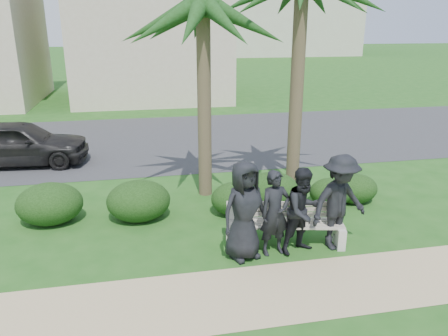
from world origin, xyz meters
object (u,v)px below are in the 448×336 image
Objects in this scene: park_bench at (284,227)px; man_d at (339,202)px; palm_left at (203,8)px; man_c at (303,211)px; car_a at (19,143)px; man_a at (244,211)px; man_b at (275,213)px.

man_d reaches higher than park_bench.
palm_left is (-1.05, 2.84, 3.95)m from park_bench.
man_c is 9.05m from car_a.
car_a reaches higher than park_bench.
man_a is 0.34× the size of palm_left.
man_b reaches higher than car_a.
park_bench is at bearing 106.27° from man_c.
car_a is (-5.18, 6.52, -0.23)m from man_a.
palm_left is (-1.28, 3.17, 3.49)m from man_c.
man_d is at bearing -6.49° from park_bench.
man_b is at bearing -134.19° from car_a.
park_bench is 1.27× the size of man_d.
palm_left is at bearing -119.68° from car_a.
man_c is 0.69m from man_d.
park_bench is 1.46× the size of man_b.
park_bench is 1.43× the size of man_c.
man_c is at bearing 165.72° from man_d.
man_a reaches higher than car_a.
man_c is at bearing -68.00° from palm_left.
park_bench is at bearing 34.33° from man_b.
man_a is 8.33m from car_a.
man_d is (0.69, 0.01, 0.10)m from man_c.
palm_left reaches higher than man_c.
car_a is at bearing 114.65° from man_c.
man_a is 1.09m from man_c.
car_a is (-4.98, 3.36, -3.63)m from palm_left.
man_a is 1.77m from man_d.
man_d reaches higher than car_a.
man_b is 0.87× the size of man_d.
man_a reaches higher than man_b.
man_c is at bearing -42.41° from park_bench.
park_bench is at bearing -131.48° from car_a.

